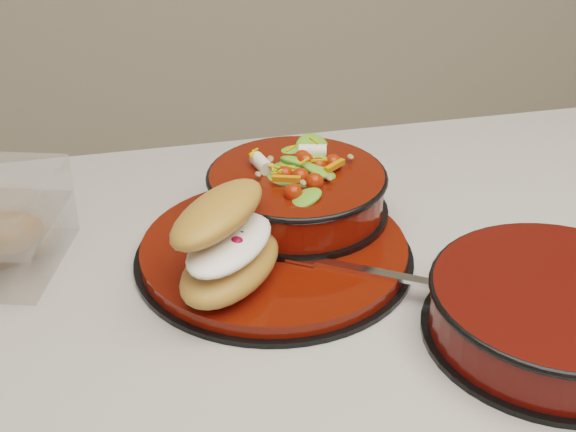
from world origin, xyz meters
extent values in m
cube|color=#BCB8AD|center=(0.00, 0.00, 0.88)|extent=(1.24, 0.74, 0.04)
cylinder|color=black|center=(0.04, 0.06, 0.90)|extent=(0.30, 0.30, 0.01)
cylinder|color=#600D03|center=(0.04, 0.06, 0.91)|extent=(0.28, 0.28, 0.01)
torus|color=black|center=(0.05, 0.05, 0.92)|extent=(0.16, 0.16, 0.01)
cylinder|color=black|center=(0.07, 0.12, 0.92)|extent=(0.21, 0.21, 0.01)
cylinder|color=#600D03|center=(0.07, 0.12, 0.95)|extent=(0.19, 0.19, 0.04)
torus|color=black|center=(0.07, 0.12, 0.97)|extent=(0.20, 0.20, 0.01)
ellipsoid|color=#468725|center=(0.07, 0.12, 0.96)|extent=(0.16, 0.16, 0.07)
sphere|color=#B81C07|center=(0.12, 0.12, 1.00)|extent=(0.02, 0.02, 0.02)
sphere|color=#B81C07|center=(0.10, 0.15, 1.00)|extent=(0.02, 0.02, 0.02)
sphere|color=#B81C07|center=(0.07, 0.16, 1.00)|extent=(0.02, 0.02, 0.02)
sphere|color=#B81C07|center=(0.05, 0.15, 1.00)|extent=(0.02, 0.02, 0.02)
sphere|color=#B81C07|center=(0.03, 0.12, 1.00)|extent=(0.02, 0.02, 0.02)
sphere|color=#B81C07|center=(0.05, 0.09, 1.00)|extent=(0.02, 0.02, 0.02)
sphere|color=#B81C07|center=(0.07, 0.08, 1.00)|extent=(0.02, 0.02, 0.02)
sphere|color=#B81C07|center=(0.10, 0.09, 1.00)|extent=(0.02, 0.02, 0.02)
cylinder|color=silver|center=(0.10, 0.16, 1.00)|extent=(0.03, 0.03, 0.02)
cylinder|color=silver|center=(0.04, 0.14, 1.00)|extent=(0.04, 0.03, 0.02)
cube|color=orange|center=(0.06, 0.10, 1.00)|extent=(0.03, 0.03, 0.01)
cube|color=orange|center=(0.12, 0.11, 1.00)|extent=(0.03, 0.02, 0.01)
ellipsoid|color=#BF803A|center=(-0.02, 0.00, 0.94)|extent=(0.15, 0.16, 0.04)
ellipsoid|color=white|center=(-0.02, 0.00, 0.96)|extent=(0.13, 0.14, 0.02)
ellipsoid|color=#BF803A|center=(-0.02, 0.02, 0.99)|extent=(0.14, 0.15, 0.03)
sphere|color=#A90C29|center=(-0.04, 0.00, 0.97)|extent=(0.02, 0.02, 0.02)
sphere|color=#A90C29|center=(-0.01, -0.01, 0.97)|extent=(0.02, 0.02, 0.02)
sphere|color=#191947|center=(-0.03, 0.01, 0.97)|extent=(0.01, 0.01, 0.01)
sphere|color=#191947|center=(-0.01, 0.01, 0.97)|extent=(0.01, 0.01, 0.01)
sphere|color=#191947|center=(-0.02, 0.00, 0.97)|extent=(0.01, 0.01, 0.01)
cube|color=silver|center=(0.12, -0.01, 0.92)|extent=(0.11, 0.08, 0.00)
cube|color=silver|center=(0.05, 0.03, 0.92)|extent=(0.04, 0.04, 0.00)
ellipsoid|color=#BF803A|center=(-0.24, 0.14, 0.93)|extent=(0.08, 0.06, 0.04)
cylinder|color=black|center=(0.26, -0.12, 0.90)|extent=(0.24, 0.24, 0.01)
cylinder|color=#470904|center=(0.26, -0.12, 0.93)|extent=(0.23, 0.23, 0.05)
torus|color=black|center=(0.26, -0.12, 0.95)|extent=(0.24, 0.24, 0.01)
camera|label=1|loc=(-0.11, -0.64, 1.38)|focal=50.00mm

